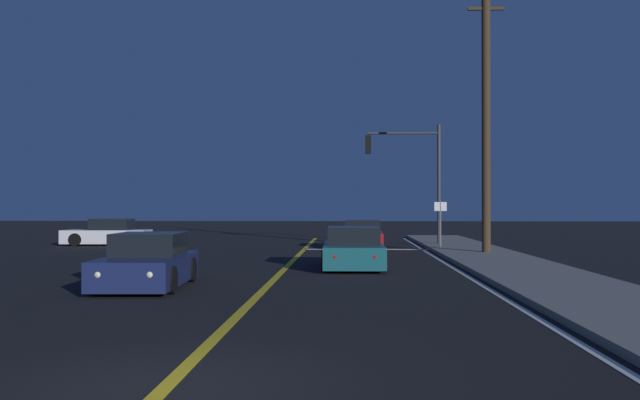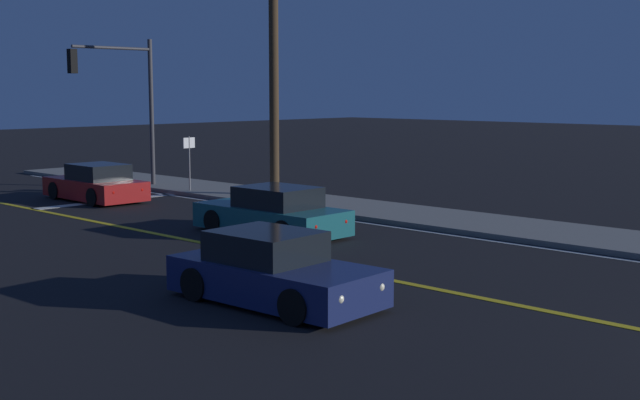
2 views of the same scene
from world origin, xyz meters
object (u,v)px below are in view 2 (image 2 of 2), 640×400
car_distant_tail_teal (273,213)px  traffic_signal_near_right (124,90)px  utility_pole_right (274,38)px  street_sign_corner (189,155)px  car_lead_oncoming_red (96,185)px  car_following_oncoming_navy (273,272)px

car_distant_tail_teal → traffic_signal_near_right: traffic_signal_near_right is taller
traffic_signal_near_right → utility_pole_right: bearing=111.5°
traffic_signal_near_right → street_sign_corner: 3.85m
utility_pole_right → traffic_signal_near_right: bearing=111.5°
street_sign_corner → car_lead_oncoming_red: bearing=164.6°
car_lead_oncoming_red → car_following_oncoming_navy: bearing=-109.2°
car_lead_oncoming_red → car_distant_tail_teal: (-0.50, -9.79, 0.00)m
car_following_oncoming_navy → utility_pole_right: utility_pole_right is taller
car_following_oncoming_navy → car_lead_oncoming_red: (5.63, 15.24, 0.00)m
car_following_oncoming_navy → traffic_signal_near_right: bearing=-118.2°
car_lead_oncoming_red → utility_pole_right: 8.31m
traffic_signal_near_right → street_sign_corner: traffic_signal_near_right is taller
car_lead_oncoming_red → traffic_signal_near_right: traffic_signal_near_right is taller
car_distant_tail_teal → street_sign_corner: (3.99, 8.83, 0.92)m
car_distant_tail_teal → street_sign_corner: street_sign_corner is taller
traffic_signal_near_right → car_following_oncoming_navy: bearing=64.5°
car_distant_tail_teal → street_sign_corner: bearing=64.8°
street_sign_corner → car_following_oncoming_navy: bearing=-122.6°
car_lead_oncoming_red → street_sign_corner: street_sign_corner is taller
car_following_oncoming_navy → car_lead_oncoming_red: same height
traffic_signal_near_right → utility_pole_right: 6.75m
street_sign_corner → utility_pole_right: bearing=-66.6°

